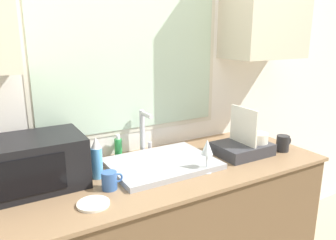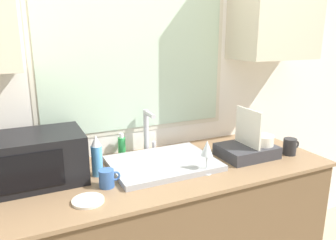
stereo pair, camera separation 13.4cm
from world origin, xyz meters
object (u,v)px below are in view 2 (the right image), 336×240
mug_near_sink (107,178)px  soap_bottle (122,146)px  microwave (34,158)px  spray_bottle (97,156)px  dish_rack (249,148)px  faucet (148,129)px  wine_glass (207,149)px

mug_near_sink → soap_bottle: bearing=62.8°
microwave → spray_bottle: 0.30m
dish_rack → soap_bottle: size_ratio=2.36×
spray_bottle → mug_near_sink: 0.16m
soap_bottle → faucet: bearing=-9.3°
mug_near_sink → wine_glass: bearing=-8.3°
faucet → soap_bottle: size_ratio=1.96×
microwave → spray_bottle: size_ratio=2.17×
faucet → mug_near_sink: size_ratio=2.56×
microwave → wine_glass: 0.86m
spray_bottle → soap_bottle: 0.31m
faucet → soap_bottle: 0.19m
spray_bottle → wine_glass: 0.57m
faucet → dish_rack: size_ratio=0.83×
dish_rack → spray_bottle: bearing=172.2°
dish_rack → spray_bottle: dish_rack is taller
dish_rack → mug_near_sink: bearing=-178.0°
faucet → spray_bottle: (-0.36, -0.20, -0.05)m
microwave → soap_bottle: microwave is taller
microwave → wine_glass: size_ratio=2.57×
spray_bottle → mug_near_sink: (0.01, -0.15, -0.06)m
wine_glass → microwave: bearing=160.8°
faucet → soap_bottle: faucet is taller
mug_near_sink → faucet: bearing=44.9°
microwave → dish_rack: bearing=-8.7°
faucet → spray_bottle: 0.42m
dish_rack → wine_glass: size_ratio=1.77×
dish_rack → soap_bottle: (-0.68, 0.35, 0.00)m
faucet → microwave: bearing=-167.8°
mug_near_sink → spray_bottle: bearing=93.8°
dish_rack → microwave: bearing=171.3°
spray_bottle → soap_bottle: spray_bottle is taller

